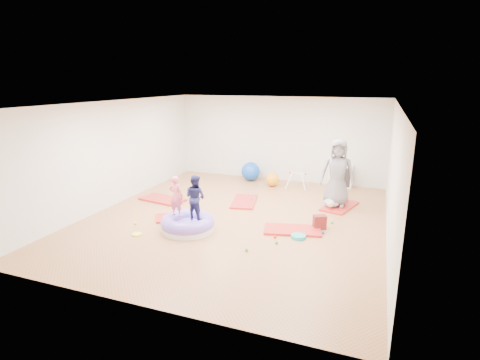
% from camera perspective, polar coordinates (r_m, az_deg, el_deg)
% --- Properties ---
extents(room, '(7.01, 8.01, 2.81)m').
position_cam_1_polar(room, '(8.94, -0.67, 2.63)').
color(room, '#AD754A').
rests_on(room, ground).
extents(gym_mat_front_left, '(1.33, 1.16, 0.05)m').
position_cam_1_polar(gym_mat_front_left, '(9.46, -9.07, -5.55)').
color(gym_mat_front_left, red).
rests_on(gym_mat_front_left, ground).
extents(gym_mat_mid_left, '(1.38, 0.86, 0.05)m').
position_cam_1_polar(gym_mat_mid_left, '(10.89, -11.71, -2.90)').
color(gym_mat_mid_left, red).
rests_on(gym_mat_mid_left, ground).
extents(gym_mat_center_back, '(0.87, 1.35, 0.05)m').
position_cam_1_polar(gym_mat_center_back, '(10.47, 0.64, -3.30)').
color(gym_mat_center_back, red).
rests_on(gym_mat_center_back, ground).
extents(gym_mat_right, '(1.38, 0.92, 0.05)m').
position_cam_1_polar(gym_mat_right, '(8.63, 7.98, -7.55)').
color(gym_mat_right, red).
rests_on(gym_mat_right, ground).
extents(gym_mat_rear_right, '(0.95, 1.36, 0.05)m').
position_cam_1_polar(gym_mat_rear_right, '(10.44, 14.93, -3.89)').
color(gym_mat_rear_right, red).
rests_on(gym_mat_rear_right, ground).
extents(inflatable_cushion, '(1.22, 1.22, 0.39)m').
position_cam_1_polar(inflatable_cushion, '(8.63, -7.96, -6.66)').
color(inflatable_cushion, silver).
rests_on(inflatable_cushion, ground).
extents(child_pink, '(0.37, 0.26, 0.95)m').
position_cam_1_polar(child_pink, '(8.56, -9.73, -2.10)').
color(child_pink, '#F4657C').
rests_on(child_pink, inflatable_cushion).
extents(child_navy, '(0.57, 0.49, 1.01)m').
position_cam_1_polar(child_navy, '(8.30, -6.84, -2.30)').
color(child_navy, navy).
rests_on(child_navy, inflatable_cushion).
extents(adult_caregiver, '(0.91, 0.62, 1.79)m').
position_cam_1_polar(adult_caregiver, '(10.17, 14.62, 1.06)').
color(adult_caregiver, slate).
rests_on(adult_caregiver, gym_mat_rear_right).
extents(infant, '(0.39, 0.40, 0.23)m').
position_cam_1_polar(infant, '(10.18, 13.72, -3.43)').
color(infant, '#97B9E9').
rests_on(infant, gym_mat_rear_right).
extents(ball_pit_balls, '(4.43, 3.44, 0.07)m').
position_cam_1_polar(ball_pit_balls, '(8.91, 1.65, -6.60)').
color(ball_pit_balls, '#F7FF31').
rests_on(ball_pit_balls, ground).
extents(exercise_ball_blue, '(0.63, 0.63, 0.63)m').
position_cam_1_polar(exercise_ball_blue, '(12.70, 1.64, 1.33)').
color(exercise_ball_blue, blue).
rests_on(exercise_ball_blue, ground).
extents(exercise_ball_orange, '(0.44, 0.44, 0.44)m').
position_cam_1_polar(exercise_ball_orange, '(12.06, 4.97, 0.08)').
color(exercise_ball_orange, orange).
rests_on(exercise_ball_orange, ground).
extents(infant_play_gym, '(0.66, 0.62, 0.50)m').
position_cam_1_polar(infant_play_gym, '(11.88, 8.76, 0.29)').
color(infant_play_gym, white).
rests_on(infant_play_gym, ground).
extents(cube_shelf, '(0.71, 0.35, 0.71)m').
position_cam_1_polar(cube_shelf, '(12.34, 15.09, 0.59)').
color(cube_shelf, white).
rests_on(cube_shelf, ground).
extents(balance_disc, '(0.32, 0.32, 0.07)m').
position_cam_1_polar(balance_disc, '(8.28, 8.88, -8.51)').
color(balance_disc, '#1BA9A2').
rests_on(balance_disc, ground).
extents(backpack, '(0.33, 0.29, 0.33)m').
position_cam_1_polar(backpack, '(8.81, 12.04, -6.31)').
color(backpack, '#9E0F0C').
rests_on(backpack, ground).
extents(yellow_toy, '(0.22, 0.22, 0.03)m').
position_cam_1_polar(yellow_toy, '(8.65, -15.42, -7.98)').
color(yellow_toy, '#F7FF31').
rests_on(yellow_toy, ground).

